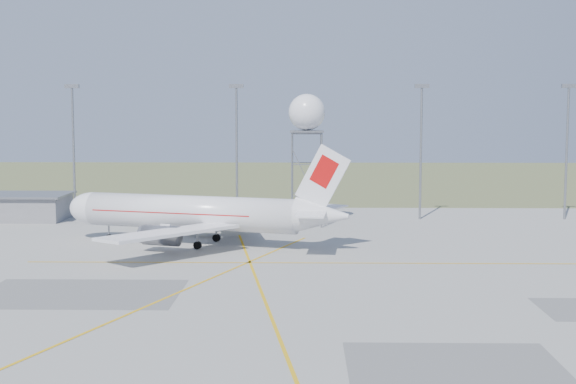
{
  "coord_description": "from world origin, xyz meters",
  "views": [
    {
      "loc": [
        0.18,
        -55.84,
        16.46
      ],
      "look_at": [
        -1.67,
        40.0,
        6.75
      ],
      "focal_mm": 50.0,
      "sensor_mm": 36.0,
      "label": 1
    }
  ],
  "objects": [
    {
      "name": "airliner_main",
      "position": [
        -13.05,
        41.72,
        3.88
      ],
      "size": [
        36.59,
        34.68,
        12.65
      ],
      "rotation": [
        0.0,
        0.0,
        2.85
      ],
      "color": "white",
      "rests_on": "ground"
    },
    {
      "name": "fire_truck",
      "position": [
        -17.82,
        60.0,
        1.67
      ],
      "size": [
        8.74,
        3.61,
        3.47
      ],
      "rotation": [
        0.0,
        0.0,
        -0.02
      ],
      "color": "gold",
      "rests_on": "ground"
    },
    {
      "name": "radar_tower",
      "position": [
        0.65,
        58.74,
        10.59
      ],
      "size": [
        5.22,
        5.22,
        18.88
      ],
      "color": "gray",
      "rests_on": "ground"
    },
    {
      "name": "building_grey",
      "position": [
        -45.0,
        64.0,
        1.97
      ],
      "size": [
        19.0,
        10.0,
        3.9
      ],
      "color": "gray",
      "rests_on": "ground"
    },
    {
      "name": "mast_c",
      "position": [
        18.0,
        66.0,
        12.07
      ],
      "size": [
        2.2,
        0.5,
        20.5
      ],
      "color": "gray",
      "rests_on": "ground"
    },
    {
      "name": "ground",
      "position": [
        0.0,
        0.0,
        0.0
      ],
      "size": [
        400.0,
        400.0,
        0.0
      ],
      "primitive_type": "plane",
      "color": "#A3A29D",
      "rests_on": "ground"
    },
    {
      "name": "mast_b",
      "position": [
        -10.0,
        66.0,
        12.07
      ],
      "size": [
        2.2,
        0.5,
        20.5
      ],
      "color": "gray",
      "rests_on": "ground"
    },
    {
      "name": "mast_d",
      "position": [
        40.0,
        66.0,
        12.07
      ],
      "size": [
        2.2,
        0.5,
        20.5
      ],
      "color": "gray",
      "rests_on": "ground"
    },
    {
      "name": "grass_strip",
      "position": [
        0.0,
        140.0,
        0.01
      ],
      "size": [
        400.0,
        120.0,
        0.03
      ],
      "primitive_type": "cube",
      "color": "#596D3C",
      "rests_on": "ground"
    },
    {
      "name": "mast_a",
      "position": [
        -35.0,
        66.0,
        12.07
      ],
      "size": [
        2.2,
        0.5,
        20.5
      ],
      "color": "gray",
      "rests_on": "ground"
    }
  ]
}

